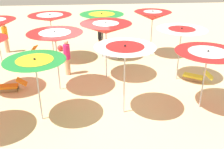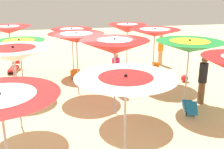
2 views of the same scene
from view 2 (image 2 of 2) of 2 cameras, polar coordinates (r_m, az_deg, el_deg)
ground at (r=10.04m, az=-4.21°, el=-5.66°), size 38.98×38.98×0.04m
beach_umbrella_0 at (r=5.28m, az=-22.70°, el=-5.60°), size 2.19×2.19×2.20m
beach_umbrella_1 at (r=5.39m, az=2.91°, el=-2.01°), size 2.08×2.08×2.34m
beach_umbrella_3 at (r=7.85m, az=-20.23°, el=4.02°), size 1.97×1.97×2.49m
beach_umbrella_4 at (r=8.36m, az=0.59°, el=5.94°), size 2.18×2.18×2.53m
beach_umbrella_5 at (r=9.33m, az=16.14°, el=5.77°), size 2.25×2.25×2.38m
beach_umbrella_6 at (r=10.63m, az=-19.14°, el=6.04°), size 1.91×1.91×2.20m
beach_umbrella_7 at (r=10.15m, az=-7.59°, el=7.75°), size 2.11×2.11×2.46m
beach_umbrella_8 at (r=11.49m, az=9.07°, el=8.79°), size 2.14×2.14×2.43m
beach_umbrella_9 at (r=13.04m, az=-21.13°, el=8.87°), size 2.01×2.01×2.44m
beach_umbrella_10 at (r=12.89m, az=-8.53°, el=8.83°), size 1.96×1.96×2.25m
beach_umbrella_11 at (r=13.71m, az=3.28°, el=9.81°), size 1.97×1.97×2.36m
lounger_0 at (r=12.58m, az=-7.81°, el=0.15°), size 0.41×1.24×0.53m
lounger_1 at (r=9.37m, az=16.08°, el=-6.64°), size 0.72×1.27×0.54m
lounger_2 at (r=12.65m, az=8.94°, el=0.26°), size 0.95×1.31×0.66m
lounger_4 at (r=14.31m, az=-20.17°, el=1.42°), size 0.49×1.32×0.69m
beachgoer_0 at (r=14.80m, az=10.32°, el=5.36°), size 0.30×0.30×1.67m
beachgoer_1 at (r=10.45m, az=0.82°, el=0.46°), size 0.30×0.30×1.64m
beachgoer_2 at (r=10.00m, az=18.73°, el=-1.03°), size 0.30×0.30×1.72m
beach_ball at (r=12.39m, az=15.19°, el=-0.77°), size 0.33×0.33×0.33m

